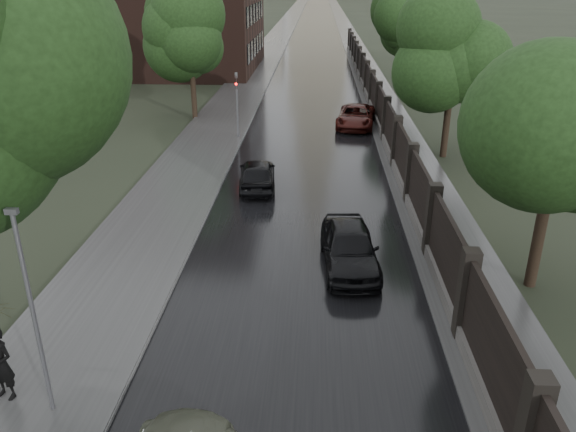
% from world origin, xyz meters
% --- Properties ---
extents(road, '(8.00, 420.00, 0.02)m').
position_xyz_m(road, '(0.00, 190.00, 0.01)').
color(road, black).
rests_on(road, ground).
extents(sidewalk_left, '(4.00, 420.00, 0.16)m').
position_xyz_m(sidewalk_left, '(-6.00, 190.00, 0.08)').
color(sidewalk_left, '#2D2D2D').
rests_on(sidewalk_left, ground).
extents(verge_right, '(3.00, 420.00, 0.08)m').
position_xyz_m(verge_right, '(5.50, 190.00, 0.04)').
color(verge_right, '#2D2D2D').
rests_on(verge_right, ground).
extents(fence_right, '(0.45, 75.72, 2.70)m').
position_xyz_m(fence_right, '(4.60, 32.01, 1.01)').
color(fence_right, '#383533').
rests_on(fence_right, ground).
extents(tree_left_far, '(4.25, 4.25, 7.39)m').
position_xyz_m(tree_left_far, '(-8.00, 30.00, 5.24)').
color(tree_left_far, black).
rests_on(tree_left_far, ground).
extents(tree_right_a, '(4.08, 4.08, 7.01)m').
position_xyz_m(tree_right_a, '(7.50, 8.00, 4.95)').
color(tree_right_a, black).
rests_on(tree_right_a, ground).
extents(tree_right_b, '(4.08, 4.08, 7.01)m').
position_xyz_m(tree_right_b, '(7.50, 22.00, 4.95)').
color(tree_right_b, black).
rests_on(tree_right_b, ground).
extents(tree_right_c, '(4.08, 4.08, 7.01)m').
position_xyz_m(tree_right_c, '(7.50, 40.00, 4.95)').
color(tree_right_c, black).
rests_on(tree_right_c, ground).
extents(lamp_post, '(0.25, 0.12, 5.11)m').
position_xyz_m(lamp_post, '(-5.40, 1.50, 2.67)').
color(lamp_post, '#59595E').
rests_on(lamp_post, ground).
extents(traffic_light, '(0.16, 0.32, 4.00)m').
position_xyz_m(traffic_light, '(-4.30, 24.99, 2.40)').
color(traffic_light, '#59595E').
rests_on(traffic_light, ground).
extents(hatchback_left, '(1.99, 4.23, 1.40)m').
position_xyz_m(hatchback_left, '(-2.25, 16.53, 0.70)').
color(hatchback_left, black).
rests_on(hatchback_left, ground).
extents(car_right_near, '(2.09, 4.60, 1.53)m').
position_xyz_m(car_right_near, '(1.68, 8.91, 0.77)').
color(car_right_near, black).
rests_on(car_right_near, ground).
extents(car_right_far, '(2.97, 5.28, 1.39)m').
position_xyz_m(car_right_far, '(3.05, 28.34, 0.70)').
color(car_right_far, black).
rests_on(car_right_far, ground).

